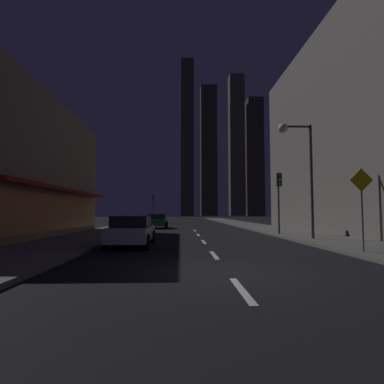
{
  "coord_description": "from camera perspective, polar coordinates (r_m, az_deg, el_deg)",
  "views": [
    {
      "loc": [
        -1.28,
        -8.46,
        1.62
      ],
      "look_at": [
        0.0,
        25.31,
        3.85
      ],
      "focal_mm": 28.77,
      "sensor_mm": 36.0,
      "label": 1
    }
  ],
  "objects": [
    {
      "name": "ground_plane",
      "position": [
        40.52,
        -0.36,
        -6.13
      ],
      "size": [
        78.0,
        136.0,
        0.1
      ],
      "primitive_type": "cube",
      "color": "black"
    },
    {
      "name": "sidewalk_right",
      "position": [
        41.33,
        9.44,
        -5.86
      ],
      "size": [
        4.0,
        76.0,
        0.15
      ],
      "primitive_type": "cube",
      "color": "#605E59",
      "rests_on": "ground"
    },
    {
      "name": "sidewalk_left",
      "position": [
        40.89,
        -10.26,
        -5.88
      ],
      "size": [
        4.0,
        76.0,
        0.15
      ],
      "primitive_type": "cube",
      "color": "#605E59",
      "rests_on": "ground"
    },
    {
      "name": "lane_marking_center",
      "position": [
        16.99,
        2.2,
        -9.23
      ],
      "size": [
        0.16,
        23.0,
        0.01
      ],
      "color": "silver",
      "rests_on": "ground"
    },
    {
      "name": "building_apartment_right",
      "position": [
        29.76,
        30.31,
        8.68
      ],
      "size": [
        11.0,
        20.0,
        15.55
      ],
      "primitive_type": "cube",
      "color": "slate",
      "rests_on": "ground"
    },
    {
      "name": "skyscraper_distant_tall",
      "position": [
        139.12,
        -0.9,
        10.15
      ],
      "size": [
        5.68,
        5.37,
        70.18
      ],
      "primitive_type": "cube",
      "color": "#484436",
      "rests_on": "ground"
    },
    {
      "name": "skyscraper_distant_mid",
      "position": [
        147.8,
        3.08,
        7.62
      ],
      "size": [
        7.55,
        8.11,
        61.58
      ],
      "primitive_type": "cube",
      "color": "#403D30",
      "rests_on": "ground"
    },
    {
      "name": "skyscraper_distant_short",
      "position": [
        153.05,
        8.27,
        8.64
      ],
      "size": [
        7.12,
        6.89,
        68.78
      ],
      "primitive_type": "cube",
      "color": "brown",
      "rests_on": "ground"
    },
    {
      "name": "skyscraper_distant_slender",
      "position": [
        129.32,
        11.56,
        6.35
      ],
      "size": [
        6.28,
        6.87,
        48.34
      ],
      "primitive_type": "cube",
      "color": "#3E3B2E",
      "rests_on": "ground"
    },
    {
      "name": "car_parked_near",
      "position": [
        14.99,
        -11.15,
        -7.07
      ],
      "size": [
        1.98,
        4.24,
        1.45
      ],
      "color": "silver",
      "rests_on": "ground"
    },
    {
      "name": "car_parked_far",
      "position": [
        31.59,
        -6.41,
        -5.34
      ],
      "size": [
        1.98,
        4.24,
        1.45
      ],
      "color": "#1E722D",
      "rests_on": "ground"
    },
    {
      "name": "fire_hydrant_far_left",
      "position": [
        33.79,
        -10.08,
        -5.69
      ],
      "size": [
        0.42,
        0.3,
        0.65
      ],
      "color": "gold",
      "rests_on": "sidewalk_left"
    },
    {
      "name": "traffic_light_near_right",
      "position": [
        21.95,
        15.83,
        0.47
      ],
      "size": [
        0.32,
        0.48,
        4.2
      ],
      "color": "#2D2D2D",
      "rests_on": "sidewalk_right"
    },
    {
      "name": "traffic_light_far_left",
      "position": [
        47.9,
        -7.23,
        -1.86
      ],
      "size": [
        0.32,
        0.48,
        4.2
      ],
      "color": "#2D2D2D",
      "rests_on": "sidewalk_left"
    },
    {
      "name": "street_lamp_right",
      "position": [
        18.73,
        18.86,
        7.03
      ],
      "size": [
        1.96,
        0.56,
        6.58
      ],
      "color": "#38383D",
      "rests_on": "sidewalk_right"
    },
    {
      "name": "pedestrian_crossing_sign",
      "position": [
        13.32,
        28.96,
        -1.61
      ],
      "size": [
        0.91,
        0.08,
        3.15
      ],
      "color": "slate",
      "rests_on": "sidewalk_right"
    }
  ]
}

